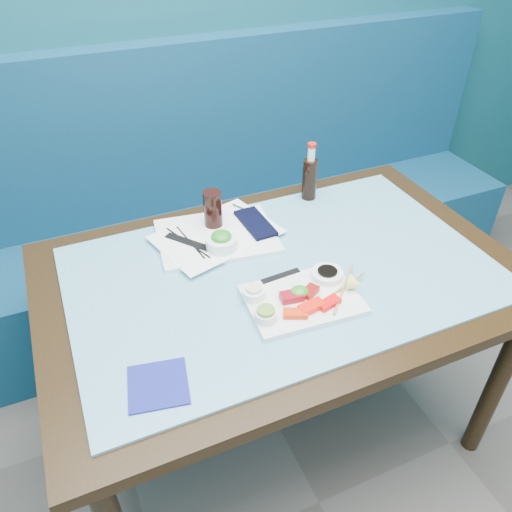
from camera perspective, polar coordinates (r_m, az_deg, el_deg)
name	(u,v)px	position (r m, az deg, el deg)	size (l,w,h in m)	color
booth_bench	(201,230)	(2.33, -6.33, 2.98)	(3.00, 0.56, 1.17)	navy
dining_table	(281,293)	(1.53, 2.93, -4.28)	(1.40, 0.90, 0.75)	black
glass_top	(282,271)	(1.47, 3.03, -1.74)	(1.22, 0.76, 0.01)	#5EA2BD
sashimi_plate	(302,300)	(1.37, 5.30, -4.98)	(0.30, 0.22, 0.02)	white
salmon_left	(295,314)	(1.30, 4.51, -6.57)	(0.06, 0.03, 0.02)	#EE3309
salmon_mid	(311,307)	(1.32, 6.35, -5.79)	(0.07, 0.03, 0.02)	#FF1C0A
salmon_right	(329,303)	(1.34, 8.34, -5.34)	(0.06, 0.03, 0.02)	#F50D09
tuna_left	(292,297)	(1.35, 4.11, -4.64)	(0.06, 0.04, 0.02)	maroon
tuna_right	(310,292)	(1.37, 6.17, -4.06)	(0.05, 0.03, 0.02)	maroon
seaweed_garnish	(299,292)	(1.36, 4.97, -4.10)	(0.05, 0.05, 0.03)	#278F21
ramekin_wasabi	(266,315)	(1.29, 1.12, -6.80)	(0.06, 0.06, 0.02)	white
wasabi_fill	(266,311)	(1.27, 1.13, -6.25)	(0.05, 0.05, 0.01)	olive
ramekin_ginger	(254,293)	(1.35, -0.27, -4.27)	(0.06, 0.06, 0.03)	white
ginger_fill	(254,288)	(1.34, -0.27, -3.71)	(0.04, 0.04, 0.01)	beige
soy_dish	(327,274)	(1.43, 8.14, -2.08)	(0.09, 0.09, 0.02)	white
soy_fill	(328,271)	(1.42, 8.18, -1.72)	(0.06, 0.06, 0.01)	black
lemon_wedge	(355,284)	(1.39, 11.26, -3.12)	(0.05, 0.05, 0.04)	#F8FF78
chopstick_sleeve	(281,276)	(1.42, 2.83, -2.26)	(0.12, 0.02, 0.00)	black
wooden_chopstick_a	(340,289)	(1.39, 9.63, -3.76)	(0.01, 0.01, 0.21)	#997D48
wooden_chopstick_b	(344,288)	(1.40, 9.98, -3.63)	(0.01, 0.01, 0.22)	#B08053
serving_tray	(217,236)	(1.60, -4.51, 2.27)	(0.37, 0.28, 0.01)	white
paper_placemat	(217,234)	(1.60, -4.52, 2.51)	(0.37, 0.26, 0.00)	white
seaweed_bowl	(222,243)	(1.52, -3.95, 1.51)	(0.10, 0.10, 0.04)	white
seaweed_salad	(221,237)	(1.51, -3.99, 2.23)	(0.06, 0.06, 0.03)	#25821E
cola_glass	(213,209)	(1.61, -4.96, 5.38)	(0.06, 0.06, 0.12)	black
navy_pouch	(255,223)	(1.63, -0.07, 3.76)	(0.08, 0.18, 0.01)	black
fork	(242,209)	(1.71, -1.65, 5.44)	(0.01, 0.01, 0.08)	silver
black_chopstick_a	(188,243)	(1.56, -7.81, 1.53)	(0.01, 0.01, 0.22)	black
black_chopstick_b	(190,242)	(1.57, -7.53, 1.59)	(0.01, 0.01, 0.20)	black
tray_sleeve	(189,242)	(1.57, -7.67, 1.55)	(0.03, 0.17, 0.00)	black
cola_bottle_body	(310,179)	(1.79, 6.14, 8.71)	(0.05, 0.05, 0.15)	black
cola_bottle_neck	(311,154)	(1.74, 6.35, 11.55)	(0.03, 0.03, 0.05)	white
cola_bottle_cap	(312,145)	(1.73, 6.43, 12.47)	(0.03, 0.03, 0.01)	red
blue_napkin	(158,385)	(1.19, -11.13, -14.25)	(0.14, 0.14, 0.01)	navy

